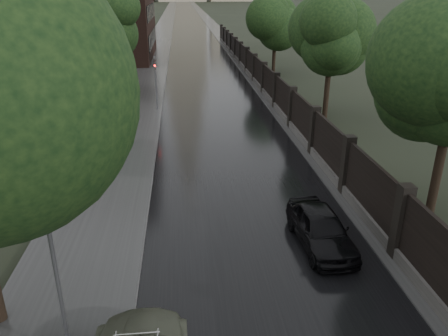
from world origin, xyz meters
The scene contains 10 objects.
road centered at (0.00, 190.00, 0.01)m, with size 8.00×420.00×0.02m, color black.
sidewalk_left centered at (-6.00, 190.00, 0.08)m, with size 4.00×420.00×0.16m, color #2D2D2D.
verge_right centered at (5.50, 190.00, 0.04)m, with size 3.00×420.00×0.08m, color #2D2D2D.
fence_right centered at (4.60, 32.01, 1.01)m, with size 0.45×75.72×2.70m.
tree_left_far centered at (-8.00, 30.00, 5.24)m, with size 4.25×4.25×7.39m.
tree_right_b centered at (7.50, 22.00, 4.95)m, with size 4.08×4.08×7.01m.
tree_right_c centered at (7.50, 40.00, 4.95)m, with size 4.08×4.08×7.01m.
lamp_post centered at (-5.40, 1.50, 2.67)m, with size 0.25×0.12×5.11m.
traffic_light centered at (-4.30, 24.99, 2.40)m, with size 0.16×0.32×4.00m.
car_right_near centered at (2.25, 6.00, 0.68)m, with size 1.62×4.02×1.37m, color black.
Camera 1 is at (-2.43, -6.96, 8.52)m, focal length 35.00 mm.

